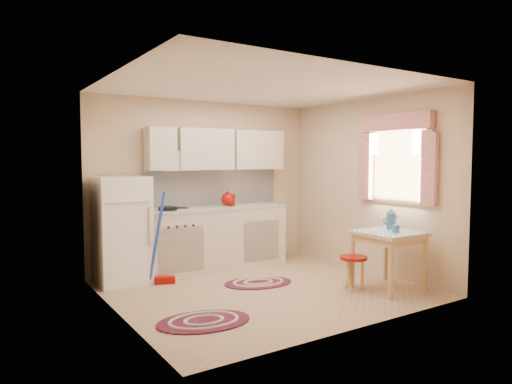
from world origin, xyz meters
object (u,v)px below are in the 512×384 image
fridge (122,230)px  base_cabinets (212,239)px  stool (353,273)px  table (388,260)px

fridge → base_cabinets: (1.35, 0.05, -0.26)m
base_cabinets → stool: 2.17m
base_cabinets → stool: bearing=-63.6°
base_cabinets → table: size_ratio=3.12×
table → stool: table is taller
stool → base_cabinets: bearing=116.4°
table → base_cabinets: bearing=122.4°
fridge → base_cabinets: fridge is taller
base_cabinets → table: bearing=-57.6°
fridge → stool: size_ratio=3.33×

